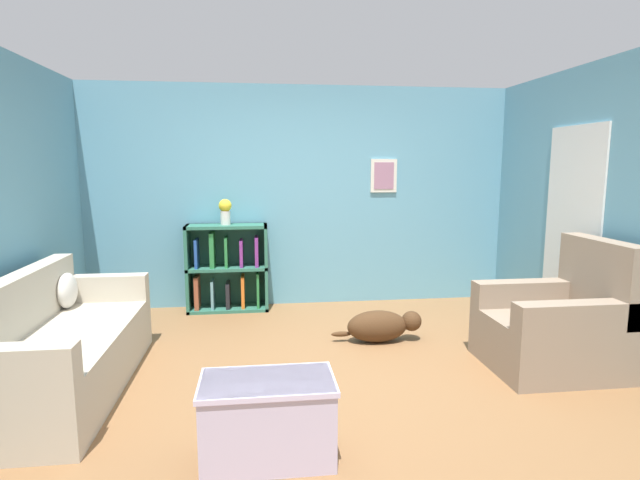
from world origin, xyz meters
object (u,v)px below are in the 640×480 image
Objects in this scene: vase at (225,210)px; bookshelf at (227,269)px; coffee_table at (268,417)px; dog at (381,326)px; couch at (57,350)px; recliner_chair at (559,325)px.

bookshelf is at bearing 84.50° from vase.
coffee_table is 2.12m from dog.
couch is 1.86× the size of recliner_chair.
bookshelf is at bearing 60.66° from couch.
vase is (-2.83, 2.04, 0.81)m from recliner_chair.
vase is (-0.40, 3.06, 0.91)m from coffee_table.
vase is at bearing -95.50° from bookshelf.
coffee_table is 2.61× the size of vase.
bookshelf is 0.68m from vase.
vase is (1.13, 1.99, 0.85)m from couch.
couch is at bearing -164.59° from dog.
coffee_table is 3.22m from vase.
couch is at bearing -119.34° from bookshelf.
recliner_chair is 3.58m from vase.
couch reaches higher than coffee_table.
recliner_chair is (3.96, -0.05, 0.04)m from couch.
dog is at bearing 15.41° from couch.
recliner_chair is 1.23× the size of dog.
recliner_chair reaches higher than bookshelf.
couch is at bearing 179.30° from recliner_chair.
coffee_table is at bearing -157.08° from recliner_chair.
coffee_table is at bearing -121.77° from dog.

